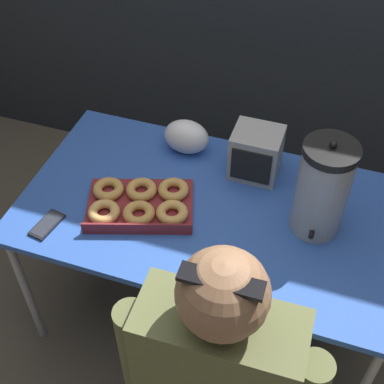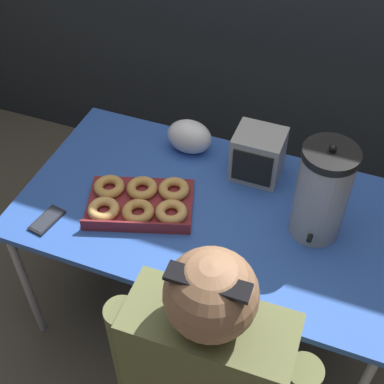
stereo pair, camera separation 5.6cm
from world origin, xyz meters
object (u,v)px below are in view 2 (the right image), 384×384
Objects in this scene: coffee_urn at (322,192)px; cell_phone at (47,220)px; space_heater at (258,155)px; donut_box at (140,202)px.

cell_phone is at bearing -161.09° from coffee_urn.
cell_phone is 0.82m from space_heater.
donut_box reaches higher than cell_phone.
space_heater is at bearing 48.64° from cell_phone.
cell_phone is at bearing -141.09° from space_heater.
coffee_urn is at bearing -36.68° from space_heater.
coffee_urn is 0.35m from space_heater.
cell_phone is at bearing -164.33° from donut_box.
space_heater reaches higher than donut_box.
space_heater is (0.63, 0.51, 0.09)m from cell_phone.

